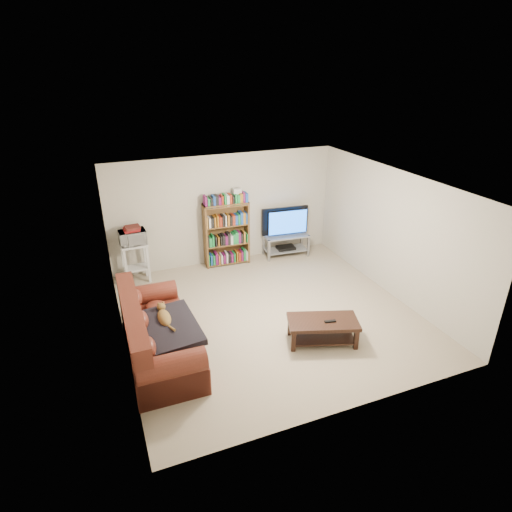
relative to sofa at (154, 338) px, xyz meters
name	(u,v)px	position (x,y,z in m)	size (l,w,h in m)	color
floor	(269,314)	(2.10, 0.45, -0.33)	(5.00, 5.00, 0.00)	#BBAA8B
ceiling	(271,184)	(2.10, 0.45, 2.07)	(5.00, 5.00, 0.00)	white
wall_back	(225,210)	(2.10, 2.95, 0.87)	(5.00, 5.00, 0.00)	beige
wall_front	(354,334)	(2.10, -2.05, 0.87)	(5.00, 5.00, 0.00)	beige
wall_left	(116,279)	(-0.40, 0.45, 0.87)	(5.00, 5.00, 0.00)	beige
wall_right	(392,233)	(4.60, 0.45, 0.87)	(5.00, 5.00, 0.00)	beige
sofa	(154,338)	(0.00, 0.00, 0.00)	(1.00, 2.26, 0.96)	maroon
blanket	(167,328)	(0.19, -0.16, 0.23)	(0.87, 1.13, 0.10)	black
cat	(164,318)	(0.19, 0.05, 0.29)	(0.25, 0.61, 0.18)	brown
coffee_table	(323,327)	(2.57, -0.62, -0.05)	(1.23, 0.89, 0.40)	black
remote	(330,321)	(2.65, -0.70, 0.08)	(0.18, 0.05, 0.02)	black
tv_stand	(286,242)	(3.47, 2.66, 0.01)	(1.06, 0.54, 0.51)	#999EA3
television	(287,222)	(3.47, 2.66, 0.49)	(1.10, 0.14, 0.63)	black
dvd_player	(286,248)	(3.47, 2.66, -0.14)	(0.41, 0.29, 0.06)	black
bookshelf	(226,233)	(2.06, 2.75, 0.39)	(0.99, 0.34, 1.42)	brown
shelf_clutter	(230,198)	(2.16, 2.76, 1.18)	(0.72, 0.23, 0.28)	silver
microwave_stand	(135,257)	(0.08, 2.63, 0.20)	(0.54, 0.41, 0.83)	silver
microwave	(133,237)	(0.08, 2.63, 0.64)	(0.51, 0.35, 0.28)	silver
game_boxes	(132,229)	(0.08, 2.63, 0.80)	(0.30, 0.26, 0.05)	maroon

